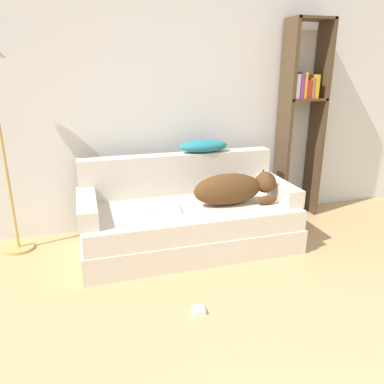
{
  "coord_description": "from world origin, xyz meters",
  "views": [
    {
      "loc": [
        -1.02,
        -0.54,
        1.51
      ],
      "look_at": [
        -0.2,
        2.23,
        0.54
      ],
      "focal_mm": 35.0,
      "sensor_mm": 36.0,
      "label": 1
    }
  ],
  "objects_px": {
    "couch": "(189,226)",
    "laptop": "(159,210)",
    "bookshelf": "(302,110)",
    "throw_pillow": "(204,146)",
    "power_adapter": "(199,310)",
    "dog": "(235,188)"
  },
  "relations": [
    {
      "from": "laptop",
      "to": "throw_pillow",
      "type": "xyz_separation_m",
      "value": [
        0.51,
        0.41,
        0.42
      ]
    },
    {
      "from": "bookshelf",
      "to": "throw_pillow",
      "type": "bearing_deg",
      "value": -174.97
    },
    {
      "from": "couch",
      "to": "laptop",
      "type": "xyz_separation_m",
      "value": [
        -0.27,
        -0.05,
        0.2
      ]
    },
    {
      "from": "couch",
      "to": "power_adapter",
      "type": "height_order",
      "value": "couch"
    },
    {
      "from": "couch",
      "to": "power_adapter",
      "type": "bearing_deg",
      "value": -102.22
    },
    {
      "from": "couch",
      "to": "throw_pillow",
      "type": "relative_size",
      "value": 4.03
    },
    {
      "from": "throw_pillow",
      "to": "power_adapter",
      "type": "distance_m",
      "value": 1.57
    },
    {
      "from": "dog",
      "to": "bookshelf",
      "type": "relative_size",
      "value": 0.38
    },
    {
      "from": "throw_pillow",
      "to": "laptop",
      "type": "bearing_deg",
      "value": -141.58
    },
    {
      "from": "laptop",
      "to": "throw_pillow",
      "type": "distance_m",
      "value": 0.78
    },
    {
      "from": "dog",
      "to": "throw_pillow",
      "type": "xyz_separation_m",
      "value": [
        -0.14,
        0.43,
        0.29
      ]
    },
    {
      "from": "couch",
      "to": "throw_pillow",
      "type": "bearing_deg",
      "value": 55.31
    },
    {
      "from": "dog",
      "to": "bookshelf",
      "type": "xyz_separation_m",
      "value": [
        0.92,
        0.52,
        0.57
      ]
    },
    {
      "from": "couch",
      "to": "power_adapter",
      "type": "distance_m",
      "value": 0.96
    },
    {
      "from": "laptop",
      "to": "bookshelf",
      "type": "distance_m",
      "value": 1.79
    },
    {
      "from": "couch",
      "to": "bookshelf",
      "type": "bearing_deg",
      "value": 18.93
    },
    {
      "from": "laptop",
      "to": "throw_pillow",
      "type": "height_order",
      "value": "throw_pillow"
    },
    {
      "from": "dog",
      "to": "bookshelf",
      "type": "height_order",
      "value": "bookshelf"
    },
    {
      "from": "couch",
      "to": "laptop",
      "type": "bearing_deg",
      "value": -168.85
    },
    {
      "from": "bookshelf",
      "to": "power_adapter",
      "type": "distance_m",
      "value": 2.3
    },
    {
      "from": "couch",
      "to": "bookshelf",
      "type": "distance_m",
      "value": 1.65
    },
    {
      "from": "laptop",
      "to": "couch",
      "type": "bearing_deg",
      "value": 18.3
    }
  ]
}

